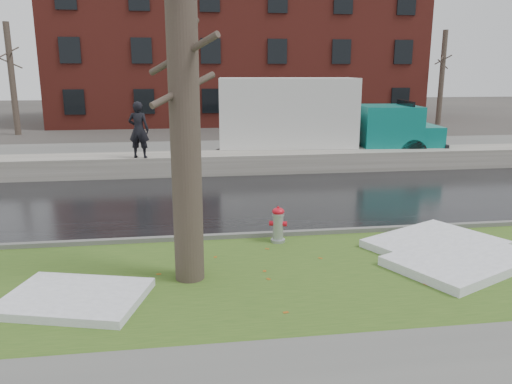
{
  "coord_description": "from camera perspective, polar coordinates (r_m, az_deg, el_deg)",
  "views": [
    {
      "loc": [
        -2.03,
        -9.77,
        3.75
      ],
      "look_at": [
        -0.44,
        1.4,
        1.0
      ],
      "focal_mm": 35.0,
      "sensor_mm": 36.0,
      "label": 1
    }
  ],
  "objects": [
    {
      "name": "bg_tree_left",
      "position": [
        33.3,
        -26.11,
        11.61
      ],
      "size": [
        1.4,
        1.62,
        6.5
      ],
      "color": "brown",
      "rests_on": "ground"
    },
    {
      "name": "tree",
      "position": [
        8.64,
        -8.24,
        11.05
      ],
      "size": [
        1.21,
        1.4,
        6.61
      ],
      "rotation": [
        0.0,
        0.0,
        0.33
      ],
      "color": "brown",
      "rests_on": "verge"
    },
    {
      "name": "worker",
      "position": [
        18.05,
        -13.26,
        6.94
      ],
      "size": [
        0.81,
        0.62,
        1.98
      ],
      "primitive_type": "imported",
      "rotation": [
        0.0,
        0.0,
        2.91
      ],
      "color": "black",
      "rests_on": "snowbank"
    },
    {
      "name": "snow_patch_side",
      "position": [
        10.69,
        22.48,
        -7.17
      ],
      "size": [
        3.31,
        2.84,
        0.18
      ],
      "primitive_type": "cube",
      "rotation": [
        0.0,
        0.0,
        0.45
      ],
      "color": "white",
      "rests_on": "verge"
    },
    {
      "name": "box_truck",
      "position": [
        20.74,
        6.61,
        8.33
      ],
      "size": [
        10.54,
        3.25,
        3.48
      ],
      "rotation": [
        0.0,
        0.0,
        -0.1
      ],
      "color": "black",
      "rests_on": "ground"
    },
    {
      "name": "snowbank",
      "position": [
        18.88,
        -1.81,
        3.39
      ],
      "size": [
        60.0,
        1.6,
        0.75
      ],
      "primitive_type": "cube",
      "color": "#AEA89F",
      "rests_on": "ground"
    },
    {
      "name": "fire_hydrant",
      "position": [
        11.05,
        2.55,
        -3.55
      ],
      "size": [
        0.41,
        0.38,
        0.82
      ],
      "rotation": [
        0.0,
        0.0,
        -0.3
      ],
      "color": "#A0A4A8",
      "rests_on": "verge"
    },
    {
      "name": "bg_tree_right",
      "position": [
        38.28,
        20.47,
        12.23
      ],
      "size": [
        1.4,
        1.62,
        6.5
      ],
      "color": "brown",
      "rests_on": "ground"
    },
    {
      "name": "bg_tree_center",
      "position": [
        35.99,
        -14.81,
        12.58
      ],
      "size": [
        1.4,
        1.62,
        6.5
      ],
      "color": "brown",
      "rests_on": "ground"
    },
    {
      "name": "curb",
      "position": [
        11.56,
        2.45,
        -4.88
      ],
      "size": [
        60.0,
        0.15,
        0.14
      ],
      "primitive_type": "cube",
      "color": "slate",
      "rests_on": "ground"
    },
    {
      "name": "brick_building",
      "position": [
        39.99,
        -2.42,
        15.47
      ],
      "size": [
        26.0,
        12.0,
        10.0
      ],
      "primitive_type": "cube",
      "color": "maroon",
      "rests_on": "ground"
    },
    {
      "name": "verge",
      "position": [
        9.51,
        4.95,
        -9.43
      ],
      "size": [
        60.0,
        4.5,
        0.04
      ],
      "primitive_type": "cube",
      "color": "#33531B",
      "rests_on": "ground"
    },
    {
      "name": "road",
      "position": [
        14.89,
        -0.01,
        -0.83
      ],
      "size": [
        60.0,
        7.0,
        0.03
      ],
      "primitive_type": "cube",
      "color": "black",
      "rests_on": "ground"
    },
    {
      "name": "parking_lot",
      "position": [
        23.16,
        -2.99,
        4.39
      ],
      "size": [
        60.0,
        9.0,
        0.03
      ],
      "primitive_type": "cube",
      "color": "slate",
      "rests_on": "ground"
    },
    {
      "name": "snow_patch_far",
      "position": [
        8.9,
        -19.99,
        -11.3
      ],
      "size": [
        2.55,
        2.13,
        0.14
      ],
      "primitive_type": "cube",
      "rotation": [
        0.0,
        0.0,
        -0.27
      ],
      "color": "white",
      "rests_on": "verge"
    },
    {
      "name": "snow_patch_near",
      "position": [
        11.46,
        19.86,
        -5.62
      ],
      "size": [
        3.23,
        2.97,
        0.16
      ],
      "primitive_type": "cube",
      "rotation": [
        0.0,
        0.0,
        0.48
      ],
      "color": "white",
      "rests_on": "verge"
    },
    {
      "name": "ground",
      "position": [
        10.66,
        3.43,
        -6.93
      ],
      "size": [
        120.0,
        120.0,
        0.0
      ],
      "primitive_type": "plane",
      "color": "#47423D",
      "rests_on": "ground"
    }
  ]
}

